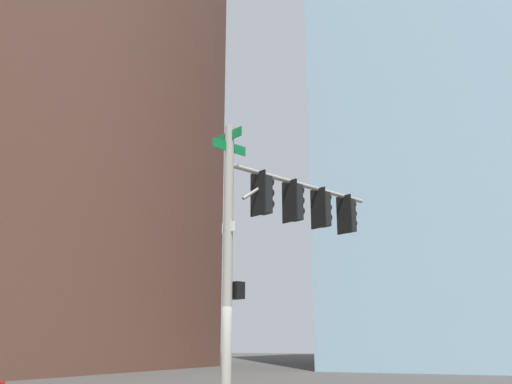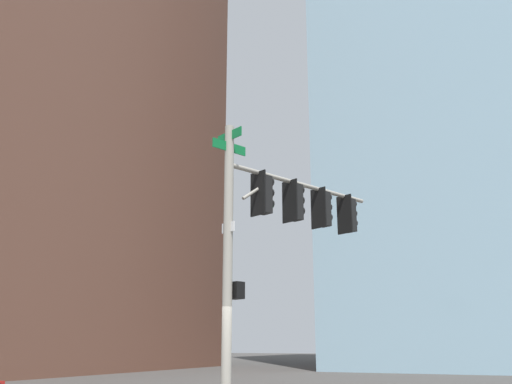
% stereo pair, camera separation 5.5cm
% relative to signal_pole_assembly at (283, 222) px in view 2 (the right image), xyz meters
% --- Properties ---
extents(signal_pole_assembly, '(5.41, 2.60, 6.98)m').
position_rel_signal_pole_assembly_xyz_m(signal_pole_assembly, '(0.00, 0.00, 0.00)').
color(signal_pole_assembly, '#9E998C').
rests_on(signal_pole_assembly, ground_plane).
extents(building_brick_nearside, '(27.88, 15.31, 39.36)m').
position_rel_signal_pole_assembly_xyz_m(building_brick_nearside, '(14.13, 24.40, 14.91)').
color(building_brick_nearside, brown).
rests_on(building_brick_nearside, ground_plane).
extents(building_brick_midblock, '(17.51, 19.05, 33.43)m').
position_rel_signal_pole_assembly_xyz_m(building_brick_midblock, '(23.97, 29.76, 11.94)').
color(building_brick_midblock, brown).
rests_on(building_brick_midblock, ground_plane).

